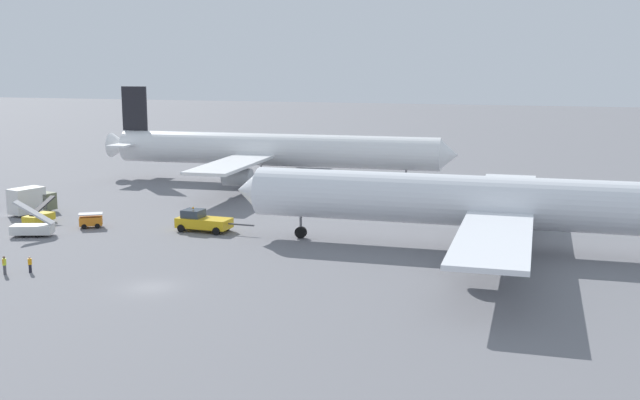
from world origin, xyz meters
The scene contains 10 objects.
ground_plane centered at (0.00, 0.00, 0.00)m, with size 600.00×600.00×0.00m, color slate.
airliner_at_gate_left centered at (-10.15, 58.08, 5.30)m, with size 58.24×47.56×15.29m.
airliner_being_pushed centered at (26.29, 22.14, 5.03)m, with size 53.49×48.93×16.06m.
pushback_tug centered at (-5.46, 21.95, 1.17)m, with size 9.52×3.27×2.77m.
gse_baggage_cart_trailing centered at (-18.89, 19.88, 0.86)m, with size 3.15×2.72×1.71m.
gse_belt_loader_portside centered at (-26.09, 19.92, 0.83)m, with size 1.91×4.95×3.02m.
gse_stair_truck_yellow centered at (-22.55, 14.00, 1.03)m, with size 4.94×3.32×4.06m.
gse_catering_truck_tall centered at (-30.86, 24.88, 1.76)m, with size 3.95×6.28×3.50m.
ground_crew_wing_walker_right centered at (-14.93, -0.18, 0.91)m, with size 0.36×0.49×1.74m.
ground_crew_marshaller_foreground centered at (-13.07, 1.02, 0.80)m, with size 0.43×0.41×1.55m.
Camera 1 is at (32.76, -57.58, 19.33)m, focal length 43.31 mm.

